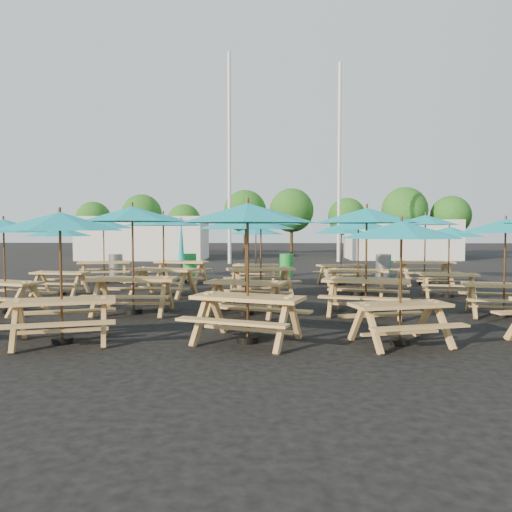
{
  "coord_description": "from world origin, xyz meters",
  "views": [
    {
      "loc": [
        0.62,
        -14.61,
        1.94
      ],
      "look_at": [
        0.0,
        1.5,
        1.1
      ],
      "focal_mm": 35.0,
      "sensor_mm": 36.0,
      "label": 1
    }
  ],
  "objects_px": {
    "waste_bin_1": "(190,264)",
    "picnic_unit_4": "(60,228)",
    "picnic_unit_3": "(103,227)",
    "waste_bin_3": "(383,266)",
    "picnic_unit_8": "(248,220)",
    "waste_bin_2": "(286,265)",
    "picnic_unit_12": "(401,236)",
    "picnic_unit_6": "(163,224)",
    "picnic_unit_14": "(358,228)",
    "picnic_unit_10": "(261,223)",
    "waste_bin_0": "(116,265)",
    "picnic_unit_15": "(341,232)",
    "picnic_unit_5": "(132,219)",
    "picnic_unit_19": "(425,223)",
    "picnic_unit_2": "(59,235)",
    "picnic_unit_9": "(246,227)",
    "picnic_unit_1": "(4,230)",
    "picnic_unit_13": "(367,221)",
    "picnic_unit_18": "(449,235)",
    "picnic_unit_7": "(181,256)",
    "picnic_unit_11": "(256,233)",
    "picnic_unit_17": "(506,231)",
    "waste_bin_4": "(384,265)"
  },
  "relations": [
    {
      "from": "waste_bin_1",
      "to": "picnic_unit_4",
      "type": "bearing_deg",
      "value": -89.84
    },
    {
      "from": "picnic_unit_6",
      "to": "picnic_unit_12",
      "type": "bearing_deg",
      "value": -32.23
    },
    {
      "from": "waste_bin_0",
      "to": "picnic_unit_11",
      "type": "bearing_deg",
      "value": -24.82
    },
    {
      "from": "picnic_unit_4",
      "to": "picnic_unit_18",
      "type": "relative_size",
      "value": 1.2
    },
    {
      "from": "waste_bin_0",
      "to": "waste_bin_1",
      "type": "relative_size",
      "value": 1.0
    },
    {
      "from": "picnic_unit_2",
      "to": "waste_bin_3",
      "type": "xyz_separation_m",
      "value": [
        10.9,
        6.27,
        -1.34
      ]
    },
    {
      "from": "picnic_unit_9",
      "to": "picnic_unit_14",
      "type": "relative_size",
      "value": 1.02
    },
    {
      "from": "picnic_unit_8",
      "to": "picnic_unit_15",
      "type": "bearing_deg",
      "value": 92.23
    },
    {
      "from": "picnic_unit_18",
      "to": "picnic_unit_7",
      "type": "bearing_deg",
      "value": 167.0
    },
    {
      "from": "waste_bin_2",
      "to": "waste_bin_1",
      "type": "bearing_deg",
      "value": 177.32
    },
    {
      "from": "picnic_unit_3",
      "to": "picnic_unit_8",
      "type": "relative_size",
      "value": 0.95
    },
    {
      "from": "picnic_unit_1",
      "to": "picnic_unit_13",
      "type": "bearing_deg",
      "value": 18.24
    },
    {
      "from": "picnic_unit_14",
      "to": "picnic_unit_10",
      "type": "bearing_deg",
      "value": -160.22
    },
    {
      "from": "picnic_unit_1",
      "to": "picnic_unit_6",
      "type": "xyz_separation_m",
      "value": [
        3.05,
        3.1,
        0.19
      ]
    },
    {
      "from": "waste_bin_3",
      "to": "waste_bin_4",
      "type": "distance_m",
      "value": 0.25
    },
    {
      "from": "waste_bin_0",
      "to": "picnic_unit_7",
      "type": "bearing_deg",
      "value": -39.51
    },
    {
      "from": "picnic_unit_11",
      "to": "picnic_unit_12",
      "type": "xyz_separation_m",
      "value": [
        2.81,
        -9.55,
        0.02
      ]
    },
    {
      "from": "picnic_unit_4",
      "to": "picnic_unit_14",
      "type": "height_order",
      "value": "picnic_unit_14"
    },
    {
      "from": "picnic_unit_15",
      "to": "waste_bin_3",
      "type": "xyz_separation_m",
      "value": [
        2.13,
        3.1,
        -1.4
      ]
    },
    {
      "from": "picnic_unit_3",
      "to": "waste_bin_3",
      "type": "xyz_separation_m",
      "value": [
        10.74,
        2.89,
        -1.59
      ]
    },
    {
      "from": "picnic_unit_14",
      "to": "waste_bin_3",
      "type": "xyz_separation_m",
      "value": [
        2.01,
        5.96,
        -1.54
      ]
    },
    {
      "from": "picnic_unit_19",
      "to": "waste_bin_1",
      "type": "height_order",
      "value": "picnic_unit_19"
    },
    {
      "from": "picnic_unit_10",
      "to": "picnic_unit_18",
      "type": "distance_m",
      "value": 5.43
    },
    {
      "from": "picnic_unit_6",
      "to": "waste_bin_3",
      "type": "relative_size",
      "value": 3.15
    },
    {
      "from": "picnic_unit_1",
      "to": "picnic_unit_13",
      "type": "xyz_separation_m",
      "value": [
        8.39,
        0.0,
        0.22
      ]
    },
    {
      "from": "picnic_unit_12",
      "to": "picnic_unit_15",
      "type": "bearing_deg",
      "value": 72.36
    },
    {
      "from": "picnic_unit_12",
      "to": "picnic_unit_18",
      "type": "xyz_separation_m",
      "value": [
        2.89,
        6.08,
        -0.05
      ]
    },
    {
      "from": "picnic_unit_8",
      "to": "waste_bin_2",
      "type": "bearing_deg",
      "value": 104.87
    },
    {
      "from": "waste_bin_4",
      "to": "picnic_unit_12",
      "type": "bearing_deg",
      "value": -101.05
    },
    {
      "from": "picnic_unit_6",
      "to": "picnic_unit_10",
      "type": "height_order",
      "value": "picnic_unit_10"
    },
    {
      "from": "picnic_unit_10",
      "to": "picnic_unit_3",
      "type": "bearing_deg",
      "value": 132.31
    },
    {
      "from": "picnic_unit_2",
      "to": "picnic_unit_3",
      "type": "relative_size",
      "value": 0.76
    },
    {
      "from": "waste_bin_2",
      "to": "waste_bin_3",
      "type": "xyz_separation_m",
      "value": [
        3.99,
        -0.31,
        0.0
      ]
    },
    {
      "from": "picnic_unit_9",
      "to": "picnic_unit_19",
      "type": "xyz_separation_m",
      "value": [
        5.96,
        6.46,
        0.16
      ]
    },
    {
      "from": "picnic_unit_3",
      "to": "picnic_unit_14",
      "type": "xyz_separation_m",
      "value": [
        8.73,
        -3.07,
        -0.05
      ]
    },
    {
      "from": "picnic_unit_10",
      "to": "waste_bin_3",
      "type": "xyz_separation_m",
      "value": [
        4.9,
        6.27,
        -1.69
      ]
    },
    {
      "from": "picnic_unit_7",
      "to": "picnic_unit_18",
      "type": "xyz_separation_m",
      "value": [
        8.43,
        -3.53,
        0.81
      ]
    },
    {
      "from": "picnic_unit_15",
      "to": "waste_bin_0",
      "type": "bearing_deg",
      "value": 146.35
    },
    {
      "from": "picnic_unit_13",
      "to": "picnic_unit_18",
      "type": "bearing_deg",
      "value": 61.43
    },
    {
      "from": "picnic_unit_13",
      "to": "waste_bin_3",
      "type": "xyz_separation_m",
      "value": [
        2.41,
        9.48,
        -1.69
      ]
    },
    {
      "from": "picnic_unit_4",
      "to": "picnic_unit_12",
      "type": "bearing_deg",
      "value": -16.45
    },
    {
      "from": "picnic_unit_8",
      "to": "picnic_unit_17",
      "type": "height_order",
      "value": "picnic_unit_8"
    },
    {
      "from": "picnic_unit_8",
      "to": "picnic_unit_18",
      "type": "relative_size",
      "value": 1.3
    },
    {
      "from": "picnic_unit_9",
      "to": "picnic_unit_13",
      "type": "relative_size",
      "value": 0.94
    },
    {
      "from": "picnic_unit_3",
      "to": "picnic_unit_6",
      "type": "xyz_separation_m",
      "value": [
        2.99,
        -3.5,
        0.07
      ]
    },
    {
      "from": "picnic_unit_2",
      "to": "picnic_unit_7",
      "type": "relative_size",
      "value": 0.89
    },
    {
      "from": "picnic_unit_5",
      "to": "picnic_unit_19",
      "type": "distance_m",
      "value": 10.71
    },
    {
      "from": "picnic_unit_3",
      "to": "waste_bin_0",
      "type": "height_order",
      "value": "picnic_unit_3"
    },
    {
      "from": "picnic_unit_7",
      "to": "picnic_unit_17",
      "type": "height_order",
      "value": "picnic_unit_7"
    },
    {
      "from": "picnic_unit_13",
      "to": "picnic_unit_18",
      "type": "xyz_separation_m",
      "value": [
        2.93,
        3.15,
        -0.36
      ]
    }
  ]
}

